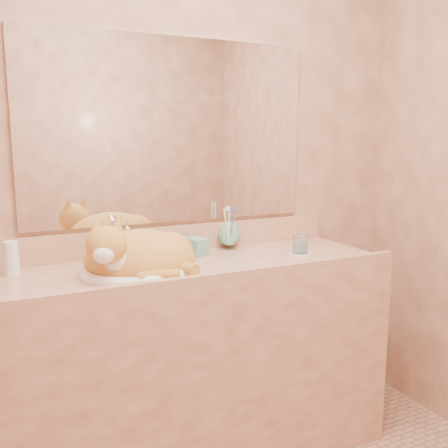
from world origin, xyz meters
name	(u,v)px	position (x,y,z in m)	size (l,w,h in m)	color
wall_back	(171,163)	(0.00, 1.00, 1.25)	(2.40, 0.02, 2.50)	#925C42
vanity_counter	(196,362)	(0.00, 0.72, 0.42)	(1.60, 0.55, 0.85)	#9E6447
mirror	(171,131)	(0.00, 0.99, 1.39)	(1.30, 0.02, 0.80)	white
sink_basin	(140,254)	(-0.24, 0.70, 0.92)	(0.45, 0.37, 0.14)	white
faucet	(128,243)	(-0.24, 0.88, 0.93)	(0.04, 0.11, 0.16)	silver
cat	(137,254)	(-0.25, 0.70, 0.92)	(0.43, 0.35, 0.24)	#BE782B
soap_dispenser	(203,238)	(0.09, 0.84, 0.93)	(0.07, 0.08, 0.16)	#69A992
toothbrush_cup	(230,239)	(0.24, 0.89, 0.90)	(0.12, 0.12, 0.11)	#69A992
toothbrushes	(230,224)	(0.24, 0.89, 0.97)	(0.03, 0.03, 0.21)	white
saucer	(300,254)	(0.48, 0.68, 0.85)	(0.10, 0.10, 0.01)	white
water_glass	(300,244)	(0.48, 0.68, 0.90)	(0.07, 0.07, 0.08)	white
lotion_bottle	(11,259)	(-0.68, 0.87, 0.92)	(0.05, 0.05, 0.13)	white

